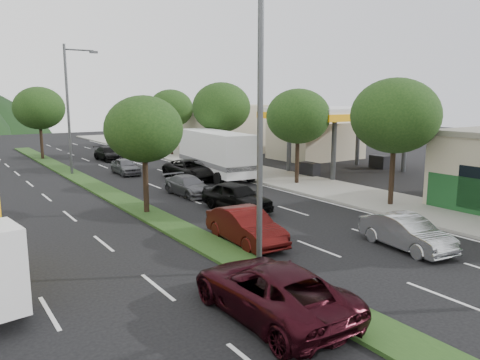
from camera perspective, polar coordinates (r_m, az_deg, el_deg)
sidewalk_right at (r=37.12m, az=2.48°, el=0.80°), size 5.00×90.00×0.15m
median at (r=34.33m, az=-17.73°, el=-0.45°), size 1.60×56.00×0.12m
gas_canopy at (r=38.73m, az=13.06°, el=7.74°), size 12.20×8.20×5.25m
bldg_right_far at (r=56.48m, az=-3.21°, el=6.54°), size 10.00×16.00×5.20m
tree_r_b at (r=26.89m, az=18.40°, el=7.43°), size 4.80×4.80×6.94m
tree_r_c at (r=32.44m, az=7.09°, el=7.71°), size 4.40×4.40×6.48m
tree_r_d at (r=40.52m, az=-2.28°, el=8.83°), size 5.00×5.00×7.17m
tree_r_e at (r=49.33m, az=-8.43°, el=8.61°), size 4.60×4.60×6.71m
tree_med_near at (r=24.39m, az=-11.64°, el=6.09°), size 4.00×4.00×6.02m
tree_med_far at (r=49.41m, az=-23.30°, el=8.04°), size 4.80×4.80×6.94m
streetlight_near at (r=15.67m, az=3.09°, el=8.44°), size 2.60×0.25×10.00m
streetlight_mid at (r=38.69m, az=-19.97°, el=8.79°), size 2.60×0.25×10.00m
sedan_silver at (r=20.01m, az=19.64°, el=-6.03°), size 1.93×4.27×1.36m
suv_maroon at (r=13.34m, az=3.78°, el=-13.18°), size 2.56×5.48×1.52m
car_queue_a at (r=25.16m, az=-0.42°, el=-2.04°), size 2.37×4.65×1.52m
car_queue_b at (r=29.27m, az=-6.30°, el=-0.69°), size 1.86×4.24×1.21m
car_queue_c at (r=19.59m, az=0.69°, el=-5.63°), size 1.76×4.48×1.45m
car_queue_d at (r=34.89m, az=-6.07°, el=1.25°), size 2.54×5.31×1.46m
car_queue_e at (r=38.18m, az=-13.79°, el=1.63°), size 1.57×3.76×1.27m
car_queue_f at (r=47.14m, az=-15.72°, el=3.12°), size 1.97×4.57×1.31m
motorhome at (r=35.83m, az=-3.02°, el=3.32°), size 3.68×9.25×3.46m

